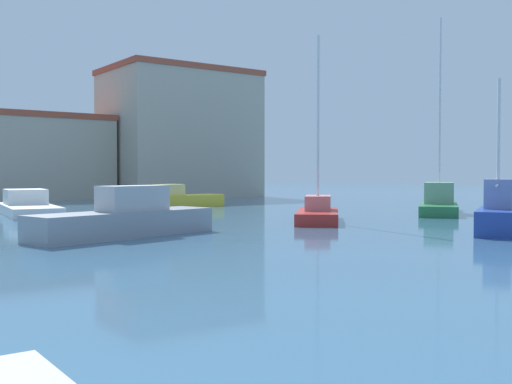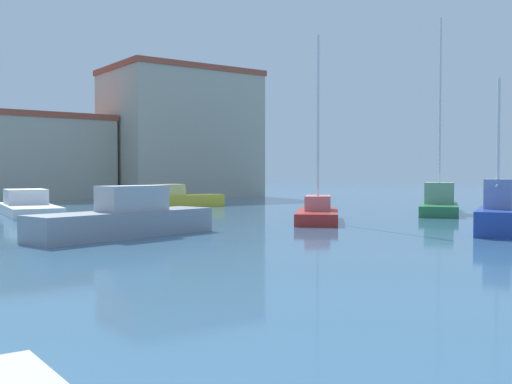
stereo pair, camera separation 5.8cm
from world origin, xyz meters
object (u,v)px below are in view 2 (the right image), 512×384
Objects in this scene: sailboat_red_mid_harbor at (318,212)px; sailboat_green_behind_lamppost at (439,202)px; motorboat_white_distant_east at (28,205)px; motorboat_grey_inner_mooring at (126,219)px; sailboat_blue_outer_mooring at (498,214)px; motorboat_yellow_near_pier at (178,199)px.

sailboat_green_behind_lamppost is at bearing 1.92° from sailboat_red_mid_harbor.
motorboat_white_distant_east is at bearing 145.48° from sailboat_green_behind_lamppost.
motorboat_grey_inner_mooring reaches higher than motorboat_white_distant_east.
motorboat_yellow_near_pier is (-1.56, 22.25, -0.22)m from sailboat_blue_outer_mooring.
motorboat_yellow_near_pier is at bearing 122.53° from sailboat_green_behind_lamppost.
motorboat_grey_inner_mooring is at bearing -176.74° from sailboat_green_behind_lamppost.
motorboat_grey_inner_mooring is (-0.41, -14.04, 0.15)m from motorboat_white_distant_east.
sailboat_blue_outer_mooring is at bearing -31.14° from motorboat_grey_inner_mooring.
sailboat_green_behind_lamppost is at bearing 48.32° from sailboat_blue_outer_mooring.
sailboat_red_mid_harbor is at bearing -178.08° from sailboat_green_behind_lamppost.
motorboat_white_distant_east is 14.05m from motorboat_grey_inner_mooring.
sailboat_green_behind_lamppost is (19.23, 1.10, 0.02)m from motorboat_grey_inner_mooring.
sailboat_blue_outer_mooring is (11.87, -7.17, 0.10)m from motorboat_grey_inner_mooring.
sailboat_green_behind_lamppost is 16.58m from motorboat_yellow_near_pier.
sailboat_red_mid_harbor is 1.17× the size of motorboat_grey_inner_mooring.
sailboat_green_behind_lamppost reaches higher than motorboat_yellow_near_pier.
motorboat_grey_inner_mooring is at bearing 148.86° from sailboat_blue_outer_mooring.
sailboat_green_behind_lamppost reaches higher than sailboat_red_mid_harbor.
sailboat_red_mid_harbor reaches higher than sailboat_blue_outer_mooring.
sailboat_red_mid_harbor reaches higher than motorboat_yellow_near_pier.
sailboat_green_behind_lamppost is 11.07m from sailboat_blue_outer_mooring.
sailboat_green_behind_lamppost is (9.33, 0.31, 0.17)m from sailboat_red_mid_harbor.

